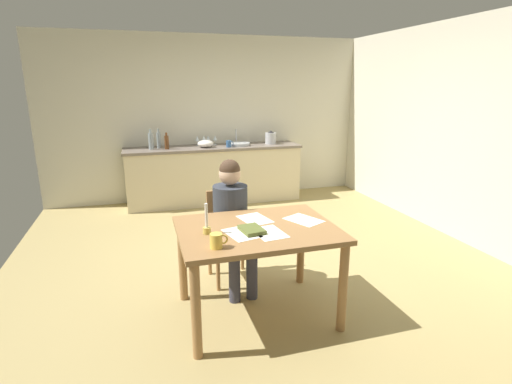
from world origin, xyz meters
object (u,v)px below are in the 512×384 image
at_px(chair_at_table, 229,231).
at_px(candlestick, 207,226).
at_px(coffee_mug, 217,241).
at_px(book_magazine, 252,230).
at_px(wine_glass_back_left, 204,139).
at_px(sink_unit, 239,144).
at_px(wine_glass_near_sink, 215,138).
at_px(stovetop_kettle, 271,138).
at_px(wine_glass_by_kettle, 208,138).
at_px(bottle_wine_red, 167,142).
at_px(wine_glass_back_right, 197,139).
at_px(dining_table, 257,240).
at_px(bottle_oil, 151,141).
at_px(teacup_on_counter, 229,144).
at_px(person_seated, 232,216).
at_px(bottle_vinegar, 159,140).
at_px(mixing_bowl, 206,144).

xyz_separation_m(chair_at_table, candlestick, (-0.33, -0.72, 0.35)).
distance_m(coffee_mug, book_magazine, 0.39).
bearing_deg(wine_glass_back_left, sink_unit, -15.29).
xyz_separation_m(book_magazine, wine_glass_near_sink, (0.41, 3.56, 0.23)).
xyz_separation_m(stovetop_kettle, wine_glass_by_kettle, (-1.01, 0.15, 0.01)).
distance_m(bottle_wine_red, wine_glass_back_right, 0.54).
bearing_deg(wine_glass_near_sink, dining_table, -95.62).
bearing_deg(bottle_oil, dining_table, -78.69).
bearing_deg(wine_glass_by_kettle, stovetop_kettle, -8.46).
bearing_deg(chair_at_table, teacup_on_counter, 76.92).
height_order(dining_table, wine_glass_back_right, wine_glass_back_right).
distance_m(person_seated, bottle_vinegar, 2.89).
distance_m(candlestick, wine_glass_back_right, 3.53).
bearing_deg(coffee_mug, sink_unit, 73.51).
xyz_separation_m(coffee_mug, bottle_wine_red, (-0.06, 3.56, 0.19)).
relative_size(candlestick, wine_glass_back_right, 1.54).
relative_size(book_magazine, wine_glass_near_sink, 1.37).
distance_m(mixing_bowl, wine_glass_by_kettle, 0.23).
relative_size(coffee_mug, wine_glass_near_sink, 0.82).
xyz_separation_m(dining_table, mixing_bowl, (0.15, 3.27, 0.30)).
xyz_separation_m(person_seated, sink_unit, (0.76, 2.78, 0.24)).
relative_size(chair_at_table, wine_glass_near_sink, 5.59).
height_order(bottle_oil, wine_glass_back_right, bottle_oil).
height_order(person_seated, book_magazine, person_seated).
distance_m(sink_unit, teacup_on_counter, 0.25).
bearing_deg(coffee_mug, person_seated, 69.99).
xyz_separation_m(person_seated, mixing_bowl, (0.22, 2.71, 0.28)).
xyz_separation_m(book_magazine, mixing_bowl, (0.22, 3.35, 0.18)).
distance_m(candlestick, mixing_bowl, 3.34).
distance_m(dining_table, wine_glass_back_right, 3.50).
distance_m(bottle_vinegar, mixing_bowl, 0.71).
distance_m(sink_unit, wine_glass_by_kettle, 0.49).
relative_size(chair_at_table, bottle_vinegar, 2.89).
bearing_deg(candlestick, mixing_bowl, 80.47).
distance_m(chair_at_table, teacup_on_counter, 2.58).
height_order(chair_at_table, teacup_on_counter, teacup_on_counter).
distance_m(chair_at_table, wine_glass_near_sink, 2.85).
relative_size(person_seated, bottle_vinegar, 4.01).
height_order(dining_table, coffee_mug, coffee_mug).
height_order(bottle_vinegar, wine_glass_back_right, bottle_vinegar).
height_order(mixing_bowl, stovetop_kettle, stovetop_kettle).
distance_m(book_magazine, bottle_oil, 3.45).
bearing_deg(bottle_wine_red, bottle_oil, 166.42).
height_order(book_magazine, mixing_bowl, mixing_bowl).
height_order(bottle_oil, wine_glass_near_sink, bottle_oil).
height_order(chair_at_table, book_magazine, chair_at_table).
bearing_deg(sink_unit, person_seated, -105.37).
xyz_separation_m(bottle_oil, bottle_vinegar, (0.12, 0.08, -0.00)).
bearing_deg(wine_glass_back_right, teacup_on_counter, -33.98).
height_order(sink_unit, wine_glass_back_left, sink_unit).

